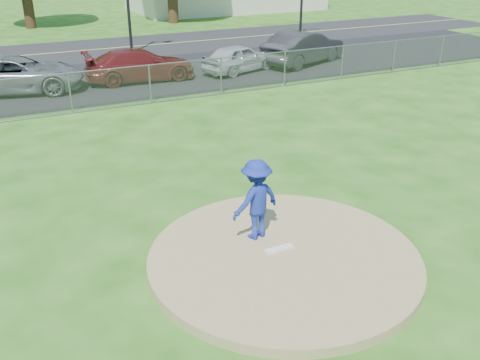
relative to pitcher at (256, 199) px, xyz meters
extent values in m
plane|color=#235713|center=(0.18, 9.12, -1.06)|extent=(120.00, 120.00, 0.00)
cylinder|color=#9C8656|center=(0.18, -0.88, -0.96)|extent=(5.40, 5.40, 0.20)
cube|color=white|center=(0.18, -0.68, -0.84)|extent=(0.60, 0.15, 0.04)
cube|color=gray|center=(0.18, 11.12, -0.31)|extent=(40.00, 0.06, 1.50)
cube|color=black|center=(0.18, 15.62, -1.06)|extent=(50.00, 8.00, 0.01)
cube|color=black|center=(0.18, 23.12, -1.06)|extent=(60.00, 7.00, 0.01)
cylinder|color=#341F13|center=(-0.82, 33.12, 0.86)|extent=(0.72, 0.72, 3.85)
cylinder|color=black|center=(3.18, 21.12, 1.74)|extent=(0.16, 0.16, 5.60)
imported|color=navy|center=(0.00, 0.00, 0.00)|extent=(1.23, 0.87, 1.72)
imported|color=slate|center=(-3.31, 15.12, -0.30)|extent=(5.81, 3.65, 1.50)
imported|color=maroon|center=(1.86, 14.82, -0.34)|extent=(4.98, 2.26, 1.41)
imported|color=#B8BBBD|center=(6.59, 14.42, -0.39)|extent=(4.16, 2.73, 1.32)
imported|color=#272729|center=(10.33, 14.64, -0.23)|extent=(5.29, 3.51, 1.65)
camera|label=1|loc=(-4.55, -8.61, 4.87)|focal=40.00mm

